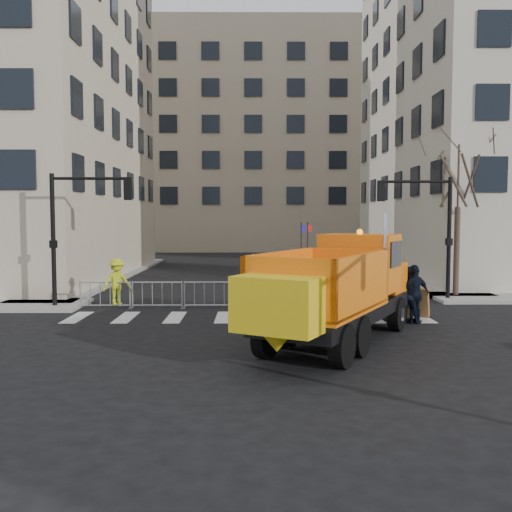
{
  "coord_description": "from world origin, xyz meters",
  "views": [
    {
      "loc": [
        -0.04,
        -15.21,
        3.71
      ],
      "look_at": [
        0.06,
        2.5,
        2.47
      ],
      "focal_mm": 40.0,
      "sensor_mm": 36.0,
      "label": 1
    }
  ],
  "objects_px": {
    "cop_c": "(415,294)",
    "cop_a": "(392,291)",
    "plow_truck": "(336,287)",
    "cop_b": "(409,295)",
    "newspaper_box": "(384,294)",
    "worker": "(117,282)"
  },
  "relations": [
    {
      "from": "plow_truck",
      "to": "worker",
      "type": "bearing_deg",
      "value": 78.73
    },
    {
      "from": "plow_truck",
      "to": "cop_c",
      "type": "bearing_deg",
      "value": -15.82
    },
    {
      "from": "cop_a",
      "to": "cop_b",
      "type": "xyz_separation_m",
      "value": [
        0.33,
        -1.09,
        0.03
      ]
    },
    {
      "from": "cop_a",
      "to": "newspaper_box",
      "type": "bearing_deg",
      "value": -134.34
    },
    {
      "from": "plow_truck",
      "to": "cop_c",
      "type": "height_order",
      "value": "plow_truck"
    },
    {
      "from": "plow_truck",
      "to": "cop_c",
      "type": "xyz_separation_m",
      "value": [
        3.22,
        3.28,
        -0.66
      ]
    },
    {
      "from": "plow_truck",
      "to": "cop_b",
      "type": "xyz_separation_m",
      "value": [
        3.04,
        3.41,
        -0.7
      ]
    },
    {
      "from": "cop_b",
      "to": "worker",
      "type": "xyz_separation_m",
      "value": [
        -10.91,
        3.17,
        0.1
      ]
    },
    {
      "from": "cop_a",
      "to": "plow_truck",
      "type": "bearing_deg",
      "value": 14.58
    },
    {
      "from": "plow_truck",
      "to": "worker",
      "type": "distance_m",
      "value": 10.27
    },
    {
      "from": "cop_c",
      "to": "cop_b",
      "type": "bearing_deg",
      "value": -61.24
    },
    {
      "from": "cop_a",
      "to": "cop_b",
      "type": "relative_size",
      "value": 0.97
    },
    {
      "from": "cop_c",
      "to": "cop_a",
      "type": "bearing_deg",
      "value": -92.77
    },
    {
      "from": "plow_truck",
      "to": "worker",
      "type": "relative_size",
      "value": 5.25
    },
    {
      "from": "worker",
      "to": "newspaper_box",
      "type": "distance_m",
      "value": 10.63
    },
    {
      "from": "plow_truck",
      "to": "cop_b",
      "type": "distance_m",
      "value": 4.62
    },
    {
      "from": "cop_c",
      "to": "newspaper_box",
      "type": "bearing_deg",
      "value": -103.59
    },
    {
      "from": "cop_c",
      "to": "worker",
      "type": "height_order",
      "value": "cop_c"
    },
    {
      "from": "plow_truck",
      "to": "newspaper_box",
      "type": "bearing_deg",
      "value": 3.15
    },
    {
      "from": "cop_a",
      "to": "newspaper_box",
      "type": "distance_m",
      "value": 1.23
    },
    {
      "from": "newspaper_box",
      "to": "cop_c",
      "type": "bearing_deg",
      "value": -80.48
    },
    {
      "from": "worker",
      "to": "cop_b",
      "type": "bearing_deg",
      "value": -54.29
    }
  ]
}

